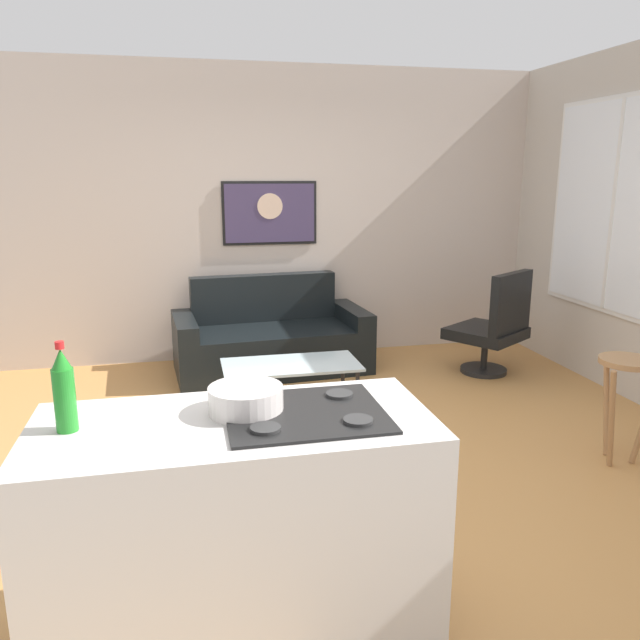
{
  "coord_description": "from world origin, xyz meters",
  "views": [
    {
      "loc": [
        -0.9,
        -3.63,
        1.81
      ],
      "look_at": [
        0.1,
        0.9,
        0.7
      ],
      "focal_mm": 34.81,
      "sensor_mm": 36.0,
      "label": 1
    }
  ],
  "objects_px": {
    "soda_bottle": "(64,391)",
    "mixing_bowl": "(246,400)",
    "armchair": "(495,326)",
    "bar_stool": "(625,382)",
    "couch": "(271,340)",
    "coffee_table": "(291,368)",
    "wall_painting": "(270,213)"
  },
  "relations": [
    {
      "from": "couch",
      "to": "bar_stool",
      "type": "relative_size",
      "value": 2.64
    },
    {
      "from": "couch",
      "to": "soda_bottle",
      "type": "xyz_separation_m",
      "value": [
        -1.19,
        -3.35,
        0.78
      ]
    },
    {
      "from": "coffee_table",
      "to": "mixing_bowl",
      "type": "relative_size",
      "value": 3.55
    },
    {
      "from": "couch",
      "to": "wall_painting",
      "type": "relative_size",
      "value": 1.98
    },
    {
      "from": "soda_bottle",
      "to": "armchair",
      "type": "bearing_deg",
      "value": 41.19
    },
    {
      "from": "bar_stool",
      "to": "mixing_bowl",
      "type": "xyz_separation_m",
      "value": [
        -2.44,
        -0.92,
        0.42
      ]
    },
    {
      "from": "armchair",
      "to": "coffee_table",
      "type": "bearing_deg",
      "value": -163.52
    },
    {
      "from": "bar_stool",
      "to": "coffee_table",
      "type": "bearing_deg",
      "value": 147.54
    },
    {
      "from": "armchair",
      "to": "soda_bottle",
      "type": "height_order",
      "value": "soda_bottle"
    },
    {
      "from": "soda_bottle",
      "to": "mixing_bowl",
      "type": "distance_m",
      "value": 0.65
    },
    {
      "from": "coffee_table",
      "to": "soda_bottle",
      "type": "relative_size",
      "value": 3.09
    },
    {
      "from": "couch",
      "to": "bar_stool",
      "type": "xyz_separation_m",
      "value": [
        1.89,
        -2.39,
        0.26
      ]
    },
    {
      "from": "bar_stool",
      "to": "mixing_bowl",
      "type": "height_order",
      "value": "mixing_bowl"
    },
    {
      "from": "bar_stool",
      "to": "armchair",
      "type": "bearing_deg",
      "value": 87.94
    },
    {
      "from": "couch",
      "to": "mixing_bowl",
      "type": "height_order",
      "value": "mixing_bowl"
    },
    {
      "from": "bar_stool",
      "to": "mixing_bowl",
      "type": "bearing_deg",
      "value": -159.31
    },
    {
      "from": "armchair",
      "to": "soda_bottle",
      "type": "relative_size",
      "value": 2.9
    },
    {
      "from": "couch",
      "to": "coffee_table",
      "type": "relative_size",
      "value": 1.78
    },
    {
      "from": "armchair",
      "to": "mixing_bowl",
      "type": "xyz_separation_m",
      "value": [
        -2.51,
        -2.72,
        0.51
      ]
    },
    {
      "from": "armchair",
      "to": "soda_bottle",
      "type": "bearing_deg",
      "value": -138.81
    },
    {
      "from": "couch",
      "to": "armchair",
      "type": "xyz_separation_m",
      "value": [
        1.96,
        -0.6,
        0.18
      ]
    },
    {
      "from": "bar_stool",
      "to": "couch",
      "type": "bearing_deg",
      "value": 128.33
    },
    {
      "from": "soda_bottle",
      "to": "mixing_bowl",
      "type": "bearing_deg",
      "value": 3.45
    },
    {
      "from": "soda_bottle",
      "to": "wall_painting",
      "type": "height_order",
      "value": "wall_painting"
    },
    {
      "from": "bar_stool",
      "to": "mixing_bowl",
      "type": "distance_m",
      "value": 2.65
    },
    {
      "from": "couch",
      "to": "armchair",
      "type": "height_order",
      "value": "armchair"
    },
    {
      "from": "bar_stool",
      "to": "soda_bottle",
      "type": "relative_size",
      "value": 2.08
    },
    {
      "from": "mixing_bowl",
      "to": "coffee_table",
      "type": "bearing_deg",
      "value": 75.83
    },
    {
      "from": "bar_stool",
      "to": "wall_painting",
      "type": "distance_m",
      "value": 3.49
    },
    {
      "from": "coffee_table",
      "to": "wall_painting",
      "type": "height_order",
      "value": "wall_painting"
    },
    {
      "from": "bar_stool",
      "to": "wall_painting",
      "type": "relative_size",
      "value": 0.75
    },
    {
      "from": "wall_painting",
      "to": "bar_stool",
      "type": "bearing_deg",
      "value": -57.46
    }
  ]
}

